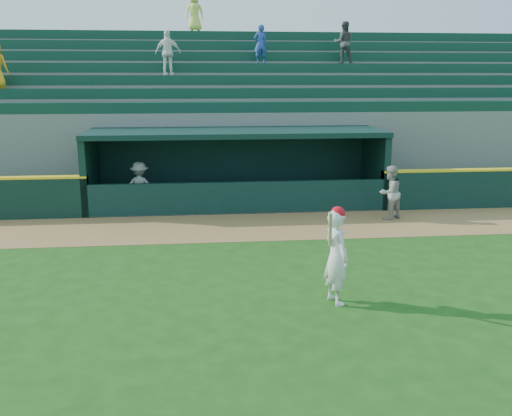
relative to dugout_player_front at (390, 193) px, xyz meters
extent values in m
plane|color=#194511|center=(-4.34, -5.35, -0.80)|extent=(120.00, 120.00, 0.00)
cube|color=olive|center=(-4.34, -0.45, -0.80)|extent=(40.00, 3.00, 0.01)
imported|color=#9F9E99|center=(0.00, 0.00, 0.00)|extent=(0.98, 0.92, 1.60)
imported|color=#979893|center=(-7.38, 1.86, -0.03)|extent=(1.04, 0.65, 1.54)
cube|color=slate|center=(-4.34, 2.35, -0.78)|extent=(9.00, 2.60, 0.04)
cube|color=black|center=(-8.94, 2.35, 0.35)|extent=(0.20, 2.60, 2.30)
cube|color=black|center=(0.26, 2.35, 0.35)|extent=(0.20, 2.60, 2.30)
cube|color=black|center=(-4.34, 3.65, 0.35)|extent=(9.40, 0.20, 2.30)
cube|color=black|center=(-4.34, 2.35, 1.58)|extent=(9.40, 2.80, 0.16)
cube|color=black|center=(-4.34, 1.13, -0.30)|extent=(9.00, 0.16, 1.00)
cube|color=brown|center=(-4.34, 3.15, -0.55)|extent=(8.40, 0.45, 0.10)
cube|color=slate|center=(-4.34, 4.17, 0.65)|extent=(34.00, 0.85, 2.91)
cube|color=#0F3828|center=(-4.34, 4.05, 2.29)|extent=(34.00, 0.60, 0.36)
cube|color=slate|center=(-4.34, 5.02, 0.88)|extent=(34.00, 0.85, 3.36)
cube|color=#0F3828|center=(-4.34, 4.90, 2.74)|extent=(34.00, 0.60, 0.36)
cube|color=slate|center=(-4.34, 5.87, 1.10)|extent=(34.00, 0.85, 3.81)
cube|color=#0F3828|center=(-4.34, 5.75, 3.19)|extent=(34.00, 0.60, 0.36)
cube|color=slate|center=(-4.34, 6.72, 1.33)|extent=(34.00, 0.85, 4.26)
cube|color=#0F3828|center=(-4.34, 6.60, 3.64)|extent=(34.00, 0.60, 0.36)
cube|color=slate|center=(-4.34, 7.57, 1.55)|extent=(34.00, 0.85, 4.71)
cube|color=#0F3828|center=(-4.34, 7.45, 4.09)|extent=(34.00, 0.60, 0.36)
cube|color=slate|center=(-4.34, 8.42, 1.78)|extent=(34.00, 0.85, 5.16)
cube|color=#0F3828|center=(-4.34, 8.30, 4.54)|extent=(34.00, 0.60, 0.36)
cube|color=slate|center=(-4.34, 9.27, 2.00)|extent=(34.00, 0.85, 5.61)
cube|color=#0F3828|center=(-4.34, 9.15, 4.99)|extent=(34.00, 0.60, 0.36)
cube|color=slate|center=(-4.34, 9.85, 2.00)|extent=(34.50, 0.30, 5.61)
imported|color=white|center=(-6.55, 5.77, 4.17)|extent=(0.99, 0.52, 1.60)
imported|color=#2A439A|center=(-3.08, 6.62, 4.53)|extent=(0.56, 0.40, 1.43)
imported|color=#454545|center=(0.18, 6.62, 4.61)|extent=(0.84, 0.70, 1.58)
imported|color=#E6EB53|center=(-5.55, 9.17, 5.92)|extent=(0.76, 0.53, 1.50)
imported|color=silver|center=(-3.11, -6.10, 0.09)|extent=(0.60, 0.74, 1.77)
sphere|color=red|center=(-3.11, -6.10, 0.90)|extent=(0.27, 0.27, 0.27)
cylinder|color=tan|center=(-3.29, -6.32, 0.67)|extent=(0.20, 0.51, 0.76)
camera|label=1|loc=(-5.61, -15.85, 3.29)|focal=40.00mm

